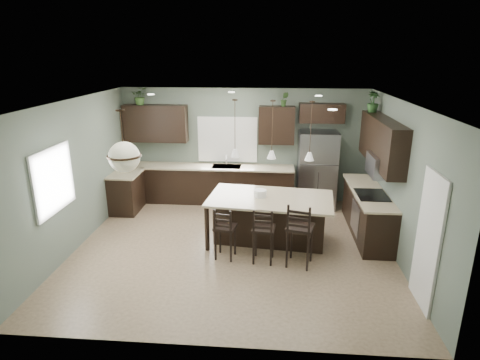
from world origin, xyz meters
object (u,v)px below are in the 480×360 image
serving_dish (260,193)px  plant_back_left (140,96)px  kitchen_island (270,219)px  bar_stool_center (263,235)px  bar_stool_left (225,233)px  refrigerator (317,170)px  bar_stool_right (300,234)px

serving_dish → plant_back_left: size_ratio=0.57×
kitchen_island → serving_dish: size_ratio=9.93×
serving_dish → kitchen_island: bearing=-6.2°
serving_dish → bar_stool_center: bearing=-83.9°
bar_stool_left → plant_back_left: plant_back_left is taller
refrigerator → bar_stool_center: (-1.20, -2.84, -0.40)m
serving_dish → bar_stool_left: (-0.60, -0.77, -0.50)m
refrigerator → bar_stool_left: (-1.89, -2.76, -0.43)m
bar_stool_center → serving_dish: bearing=101.3°
bar_stool_right → plant_back_left: 5.24m
kitchen_island → bar_stool_right: size_ratio=2.00×
bar_stool_left → serving_dish: bearing=61.3°
kitchen_island → bar_stool_right: 1.06m
bar_stool_center → bar_stool_right: bearing=-1.5°
kitchen_island → serving_dish: 0.57m
kitchen_island → bar_stool_center: 0.84m
bar_stool_center → plant_back_left: bearing=140.5°
bar_stool_center → bar_stool_right: (0.64, -0.07, 0.07)m
bar_stool_left → bar_stool_right: bar_stool_right is taller
refrigerator → bar_stool_right: bearing=-101.0°
kitchen_island → plant_back_left: size_ratio=5.65×
refrigerator → serving_dish: bearing=-123.0°
bar_stool_center → refrigerator: bearing=72.3°
plant_back_left → kitchen_island: bearing=-34.7°
refrigerator → plant_back_left: bearing=177.4°
bar_stool_left → plant_back_left: size_ratio=2.37×
bar_stool_left → bar_stool_right: 1.34m
bar_stool_center → bar_stool_left: bearing=178.5°
serving_dish → bar_stool_left: bearing=-128.0°
refrigerator → serving_dish: refrigerator is taller
bar_stool_left → plant_back_left: bearing=138.1°
bar_stool_center → kitchen_island: bearing=87.8°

